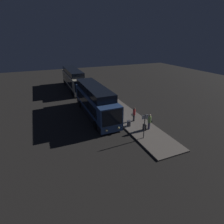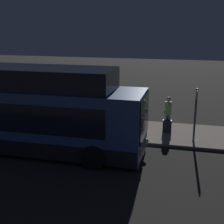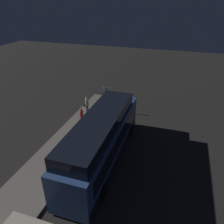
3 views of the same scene
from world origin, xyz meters
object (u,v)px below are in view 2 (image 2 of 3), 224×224
(passenger_boarding, at_px, (121,112))
(passenger_waiting, at_px, (168,111))
(sign_post, at_px, (196,109))
(suitcase, at_px, (167,126))
(bus_lead, at_px, (19,113))
(trash_bin, at_px, (135,131))

(passenger_boarding, relative_size, passenger_waiting, 0.97)
(sign_post, bearing_deg, suitcase, 144.42)
(bus_lead, height_order, passenger_boarding, bus_lead)
(bus_lead, xyz_separation_m, passenger_waiting, (6.48, 4.11, -0.61))
(passenger_boarding, xyz_separation_m, sign_post, (3.83, -1.03, 0.67))
(suitcase, height_order, trash_bin, suitcase)
(passenger_boarding, xyz_separation_m, trash_bin, (0.94, -1.15, -0.62))
(bus_lead, distance_m, trash_bin, 5.67)
(suitcase, bearing_deg, trash_bin, -144.47)
(bus_lead, height_order, passenger_waiting, bus_lead)
(suitcase, bearing_deg, passenger_boarding, 178.65)
(sign_post, bearing_deg, bus_lead, -162.17)
(passenger_waiting, relative_size, suitcase, 1.96)
(bus_lead, bearing_deg, trash_bin, 25.77)
(passenger_boarding, relative_size, suitcase, 1.89)
(sign_post, relative_size, trash_bin, 4.01)
(bus_lead, height_order, sign_post, bus_lead)
(passenger_waiting, bearing_deg, bus_lead, -163.53)
(bus_lead, relative_size, sign_post, 4.38)
(sign_post, bearing_deg, passenger_boarding, 164.98)
(passenger_boarding, bearing_deg, sign_post, 161.39)
(passenger_boarding, bearing_deg, bus_lead, 37.78)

